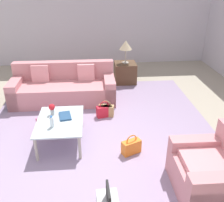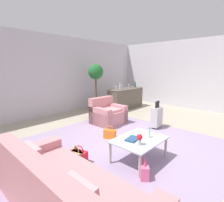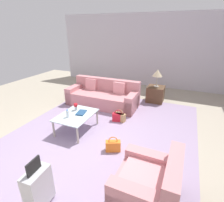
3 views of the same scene
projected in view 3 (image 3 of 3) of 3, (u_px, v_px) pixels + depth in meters
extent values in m
plane|color=#A89E89|center=(86.00, 143.00, 4.06)|extent=(12.00, 12.00, 0.00)
cube|color=silver|center=(143.00, 51.00, 7.77)|extent=(0.12, 8.00, 3.10)
cube|color=#9984A3|center=(105.00, 132.00, 4.50)|extent=(5.20, 4.40, 0.01)
cube|color=#C67F84|center=(102.00, 99.00, 5.98)|extent=(0.96, 2.39, 0.45)
cube|color=#C67F84|center=(107.00, 90.00, 6.22)|extent=(0.22, 2.39, 0.87)
cube|color=#C67F84|center=(132.00, 102.00, 5.56)|extent=(0.96, 0.24, 0.59)
cube|color=#C67F84|center=(76.00, 93.00, 6.34)|extent=(0.96, 0.24, 0.59)
cube|color=pink|center=(119.00, 88.00, 5.81)|extent=(0.13, 0.40, 0.40)
cube|color=pink|center=(91.00, 84.00, 6.20)|extent=(0.16, 0.40, 0.41)
cube|color=#C67F84|center=(145.00, 189.00, 2.63)|extent=(0.98, 0.90, 0.44)
cube|color=#C67F84|center=(171.00, 187.00, 2.42)|extent=(0.97, 0.21, 0.86)
cube|color=#C67F84|center=(151.00, 168.00, 2.93)|extent=(0.21, 0.89, 0.60)
cube|color=pink|center=(143.00, 175.00, 2.55)|extent=(0.74, 0.64, 0.08)
cube|color=silver|center=(76.00, 115.00, 4.42)|extent=(1.06, 0.78, 0.02)
cylinder|color=#ADA899|center=(97.00, 117.00, 4.79)|extent=(0.05, 0.05, 0.43)
cylinder|color=#ADA899|center=(78.00, 135.00, 3.97)|extent=(0.05, 0.05, 0.43)
cylinder|color=#ADA899|center=(76.00, 113.00, 5.04)|extent=(0.05, 0.05, 0.43)
cylinder|color=#ADA899|center=(54.00, 129.00, 4.22)|extent=(0.05, 0.05, 0.43)
cylinder|color=silver|center=(68.00, 114.00, 4.24)|extent=(0.06, 0.06, 0.18)
cylinder|color=#2D6BBC|center=(67.00, 110.00, 4.21)|extent=(0.04, 0.04, 0.02)
cube|color=navy|center=(81.00, 113.00, 4.48)|extent=(0.34, 0.25, 0.03)
cylinder|color=#B2B7BC|center=(76.00, 108.00, 4.63)|extent=(0.07, 0.07, 0.10)
sphere|color=red|center=(76.00, 105.00, 4.60)|extent=(0.11, 0.11, 0.11)
cube|color=#513823|center=(155.00, 94.00, 6.31)|extent=(0.58, 0.58, 0.56)
cylinder|color=#ADA899|center=(156.00, 86.00, 6.20)|extent=(0.18, 0.18, 0.02)
cylinder|color=#ADA899|center=(157.00, 81.00, 6.13)|extent=(0.04, 0.04, 0.35)
cone|color=beige|center=(158.00, 73.00, 6.01)|extent=(0.34, 0.34, 0.24)
cube|color=#B7B7BC|center=(38.00, 188.00, 2.50)|extent=(0.41, 0.24, 0.60)
cube|color=black|center=(34.00, 166.00, 2.35)|extent=(0.24, 0.04, 0.20)
cylinder|color=black|center=(48.00, 196.00, 2.75)|extent=(0.02, 0.05, 0.05)
cube|color=red|center=(118.00, 117.00, 4.98)|extent=(0.22, 0.35, 0.24)
torus|color=red|center=(118.00, 113.00, 4.93)|extent=(0.07, 0.19, 0.20)
cube|color=pink|center=(74.00, 117.00, 5.02)|extent=(0.34, 0.31, 0.24)
torus|color=pink|center=(73.00, 112.00, 4.97)|extent=(0.16, 0.14, 0.20)
cube|color=tan|center=(120.00, 117.00, 4.99)|extent=(0.21, 0.34, 0.24)
torus|color=tan|center=(120.00, 113.00, 4.94)|extent=(0.06, 0.20, 0.20)
cube|color=orange|center=(113.00, 146.00, 3.76)|extent=(0.26, 0.35, 0.24)
torus|color=orange|center=(113.00, 141.00, 3.71)|extent=(0.10, 0.19, 0.20)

